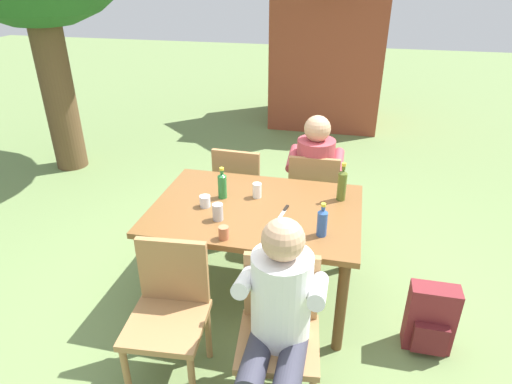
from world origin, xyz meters
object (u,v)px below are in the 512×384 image
chair_near_left (170,306)px  chair_near_right (279,324)px  person_in_plaid_shirt (315,171)px  cup_terracotta (224,233)px  cup_white (257,190)px  table_knife (283,212)px  bottle_olive (342,184)px  person_in_white_shirt (278,315)px  cup_glass (205,201)px  chair_far_left (240,186)px  dining_table (256,218)px  brick_kiosk (331,27)px  bottle_blue (322,222)px  bottle_green (222,185)px  backpack_by_near_side (430,320)px  chair_far_right (313,193)px  cup_steel (218,212)px

chair_near_left → chair_near_right: bearing=-0.0°
person_in_plaid_shirt → chair_near_left: bearing=-110.8°
cup_terracotta → cup_white: cup_white is taller
chair_near_left → table_knife: size_ratio=3.62×
chair_near_right → bottle_olive: size_ratio=3.02×
chair_near_right → person_in_white_shirt: (0.01, -0.11, 0.17)m
bottle_olive → cup_white: bearing=-171.0°
cup_glass → cup_white: bearing=33.8°
chair_far_left → person_in_plaid_shirt: (0.66, 0.11, 0.17)m
dining_table → brick_kiosk: bearing=88.2°
person_in_plaid_shirt → cup_white: (-0.35, -0.77, 0.15)m
chair_near_right → cup_white: size_ratio=7.94×
dining_table → table_knife: table_knife is taller
bottle_blue → bottle_green: bearing=155.0°
dining_table → chair_near_right: 0.89m
chair_far_left → person_in_white_shirt: person_in_white_shirt is taller
bottle_blue → cup_terracotta: bottle_blue is taller
dining_table → backpack_by_near_side: size_ratio=3.03×
chair_far_right → cup_glass: size_ratio=10.76×
person_in_white_shirt → bottle_olive: size_ratio=4.09×
cup_steel → cup_glass: (-0.14, 0.15, -0.02)m
cup_white → backpack_by_near_side: 1.44m
cup_glass → chair_near_left: bearing=-88.6°
bottle_olive → cup_steel: bearing=-149.2°
person_in_white_shirt → cup_glass: size_ratio=14.58×
chair_far_left → bottle_olive: bearing=-32.1°
chair_far_right → person_in_plaid_shirt: 0.20m
bottle_green → table_knife: 0.50m
chair_near_left → chair_far_left: (0.00, 1.62, 0.00)m
cup_steel → backpack_by_near_side: (1.43, -0.07, -0.58)m
person_in_plaid_shirt → cup_glass: bearing=-124.4°
chair_near_left → table_knife: (0.53, 0.77, 0.27)m
cup_terracotta → cup_steel: cup_steel is taller
chair_far_right → bottle_olive: bearing=-66.7°
chair_near_left → bottle_olive: size_ratio=3.02×
dining_table → chair_near_left: (-0.33, -0.81, -0.17)m
bottle_blue → cup_steel: bearing=176.8°
cup_white → cup_glass: 0.39m
chair_near_right → cup_white: (-0.34, 0.96, 0.32)m
person_in_plaid_shirt → bottle_green: size_ratio=4.96×
chair_near_right → dining_table: bearing=111.3°
bottle_green → cup_terracotta: (0.16, -0.52, -0.06)m
bottle_green → cup_terracotta: bottle_green is taller
brick_kiosk → person_in_plaid_shirt: bearing=-87.0°
cup_steel → cup_white: size_ratio=1.06×
chair_far_left → brick_kiosk: (0.47, 3.68, 0.95)m
dining_table → chair_near_left: size_ratio=1.67×
chair_far_right → cup_glass: (-0.68, -0.88, 0.30)m
bottle_olive → cup_glass: bottle_olive is taller
person_in_plaid_shirt → chair_near_right: bearing=-90.3°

